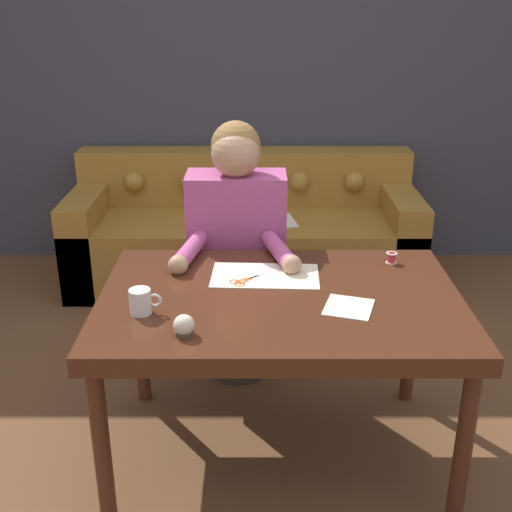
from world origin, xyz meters
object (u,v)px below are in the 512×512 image
(couch, at_px, (244,235))
(pin_cushion, at_px, (184,326))
(dining_table, at_px, (280,312))
(person, at_px, (237,252))
(thread_spool, at_px, (391,258))
(mug, at_px, (141,301))
(scissors, at_px, (247,280))

(couch, distance_m, pin_cushion, 2.12)
(dining_table, height_order, person, person)
(person, relative_size, pin_cushion, 17.41)
(couch, bearing_deg, pin_cushion, -94.37)
(thread_spool, distance_m, pin_cushion, 0.99)
(couch, bearing_deg, dining_table, -84.66)
(pin_cushion, bearing_deg, mug, 136.93)
(mug, distance_m, thread_spool, 1.06)
(person, bearing_deg, mug, -112.34)
(dining_table, height_order, scissors, scissors)
(scissors, bearing_deg, person, 96.50)
(scissors, xyz_separation_m, thread_spool, (0.59, 0.17, 0.02))
(couch, xyz_separation_m, scissors, (0.04, -1.64, 0.43))
(thread_spool, bearing_deg, pin_cushion, -142.83)
(couch, xyz_separation_m, thread_spool, (0.63, -1.47, 0.45))
(pin_cushion, bearing_deg, thread_spool, 37.17)
(dining_table, relative_size, mug, 11.84)
(thread_spool, xyz_separation_m, pin_cushion, (-0.79, -0.60, 0.01))
(person, distance_m, scissors, 0.49)
(thread_spool, bearing_deg, couch, 113.35)
(mug, bearing_deg, person, 67.66)
(mug, height_order, pin_cushion, mug)
(mug, distance_m, pin_cushion, 0.23)
(mug, bearing_deg, dining_table, 16.63)
(person, relative_size, scissors, 6.05)
(dining_table, distance_m, couch, 1.81)
(dining_table, relative_size, thread_spool, 29.72)
(dining_table, height_order, thread_spool, thread_spool)
(person, bearing_deg, couch, 89.39)
(person, bearing_deg, scissors, -83.50)
(dining_table, xyz_separation_m, scissors, (-0.12, 0.13, 0.07))
(dining_table, relative_size, scissors, 6.50)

